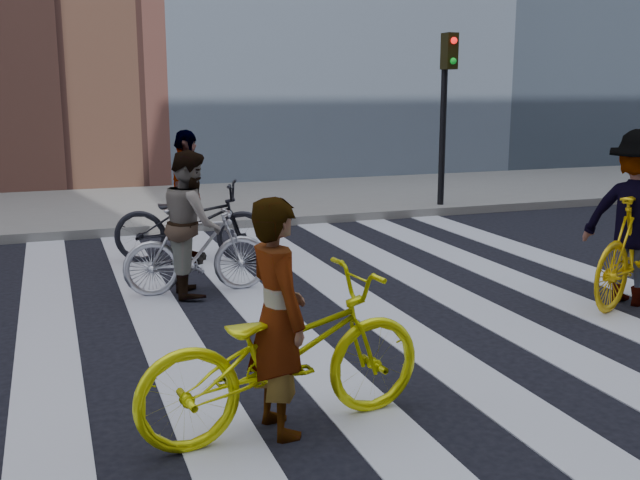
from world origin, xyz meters
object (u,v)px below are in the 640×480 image
traffic_signal (446,91)px  rider_mid (192,223)px  bike_silver_mid (197,251)px  bike_dark_rear (191,222)px  bike_yellow_left (285,354)px  rider_left (278,317)px  bike_yellow_right (638,248)px  rider_rear (187,197)px  rider_right (637,218)px

traffic_signal → rider_mid: bearing=-143.8°
rider_mid → bike_silver_mid: bearing=-87.0°
bike_silver_mid → bike_dark_rear: bike_dark_rear is taller
bike_yellow_left → bike_silver_mid: size_ratio=1.26×
bike_dark_rear → rider_left: size_ratio=1.28×
bike_dark_rear → bike_yellow_right: bearing=-109.2°
rider_rear → rider_left: bearing=-162.8°
bike_yellow_right → rider_mid: 5.01m
rider_left → rider_mid: size_ratio=0.99×
traffic_signal → bike_dark_rear: 6.06m
traffic_signal → bike_yellow_right: size_ratio=1.63×
bike_dark_rear → rider_mid: bearing=-169.2°
traffic_signal → bike_dark_rear: bearing=-154.7°
rider_mid → rider_right: 4.96m
rider_rear → bike_yellow_right: bearing=-108.9°
rider_right → rider_rear: size_ratio=1.06×
bike_silver_mid → rider_rear: bearing=-3.4°
rider_rear → rider_right: bearing=-109.2°
bike_yellow_right → rider_right: bearing=65.3°
traffic_signal → rider_mid: traffic_signal is taller
bike_dark_rear → rider_mid: size_ratio=1.27×
bike_dark_rear → rider_mid: 1.62m
bike_yellow_right → rider_left: 4.98m
rider_mid → rider_right: rider_right is taller
bike_yellow_right → rider_rear: rider_rear is taller
traffic_signal → bike_silver_mid: 7.04m
bike_silver_mid → bike_yellow_right: (4.53, -2.03, 0.11)m
bike_silver_mid → rider_left: (-0.15, -3.74, 0.32)m
traffic_signal → bike_silver_mid: size_ratio=1.97×
rider_left → rider_right: 4.93m
bike_yellow_right → rider_left: (-4.68, -1.71, 0.22)m
bike_dark_rear → rider_rear: size_ratio=1.17×
bike_yellow_right → rider_mid: rider_mid is taller
traffic_signal → rider_rear: 6.01m
rider_left → rider_mid: 3.74m
traffic_signal → rider_rear: size_ratio=1.84×
traffic_signal → rider_left: bearing=-125.8°
rider_left → bike_yellow_left: bearing=-97.3°
bike_yellow_left → rider_mid: bearing=-8.1°
traffic_signal → bike_silver_mid: bearing=-143.5°
bike_yellow_left → rider_rear: 5.33m
bike_silver_mid → rider_mid: (-0.05, 0.00, 0.33)m
rider_rear → bike_dark_rear: bearing=-69.3°
bike_yellow_left → rider_left: size_ratio=1.29×
bike_yellow_right → rider_right: rider_right is taller
rider_mid → rider_rear: bearing=-5.2°
bike_yellow_right → rider_left: bearing=85.4°
bike_silver_mid → rider_left: rider_left is taller
traffic_signal → bike_yellow_left: 9.73m
traffic_signal → rider_right: traffic_signal is taller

